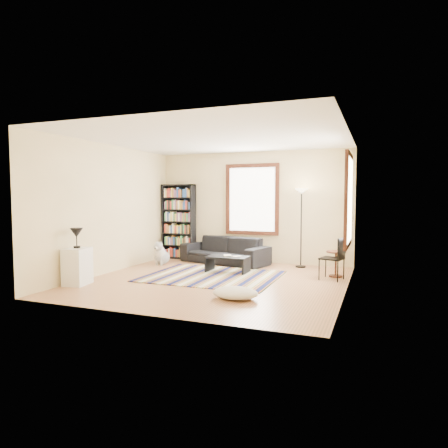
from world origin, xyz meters
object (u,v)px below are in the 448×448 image
(coffee_table, at_px, (228,264))
(floor_lamp, at_px, (301,228))
(folding_chair, at_px, (332,258))
(white_cabinet, at_px, (77,266))
(floor_cushion, at_px, (235,293))
(dog, at_px, (162,253))
(sofa, at_px, (225,250))
(side_table, at_px, (336,264))
(bookshelf, at_px, (179,222))

(coffee_table, height_order, floor_lamp, floor_lamp)
(floor_lamp, distance_m, folding_chair, 1.55)
(white_cabinet, bearing_deg, folding_chair, 16.47)
(floor_cushion, bearing_deg, dog, 138.43)
(coffee_table, distance_m, folding_chair, 2.23)
(floor_lamp, bearing_deg, folding_chair, -55.21)
(sofa, relative_size, side_table, 4.16)
(side_table, relative_size, folding_chair, 0.63)
(coffee_table, bearing_deg, bookshelf, 143.94)
(coffee_table, xyz_separation_m, folding_chair, (2.22, 0.04, 0.25))
(side_table, xyz_separation_m, dog, (-4.16, 0.04, 0.01))
(floor_cushion, xyz_separation_m, side_table, (1.35, 2.45, 0.17))
(white_cabinet, distance_m, dog, 2.61)
(floor_cushion, relative_size, dog, 1.36)
(coffee_table, height_order, dog, dog)
(coffee_table, relative_size, floor_cushion, 1.18)
(coffee_table, distance_m, side_table, 2.30)
(coffee_table, height_order, white_cabinet, white_cabinet)
(coffee_table, height_order, floor_cushion, coffee_table)
(sofa, relative_size, floor_cushion, 2.94)
(dog, bearing_deg, bookshelf, 90.61)
(sofa, distance_m, folding_chair, 2.95)
(floor_cushion, height_order, side_table, side_table)
(floor_lamp, bearing_deg, bookshelf, 177.07)
(floor_cushion, xyz_separation_m, floor_lamp, (0.47, 3.32, 0.83))
(floor_lamp, height_order, dog, floor_lamp)
(bookshelf, bearing_deg, floor_cushion, -50.66)
(floor_cushion, bearing_deg, bookshelf, 129.34)
(folding_chair, xyz_separation_m, dog, (-4.11, 0.38, -0.15))
(bookshelf, relative_size, floor_lamp, 1.08)
(floor_lamp, xyz_separation_m, folding_chair, (0.84, -1.21, -0.50))
(bookshelf, distance_m, floor_cushion, 4.60)
(coffee_table, bearing_deg, white_cabinet, -135.80)
(floor_lamp, xyz_separation_m, dog, (-3.27, -0.83, -0.65))
(coffee_table, xyz_separation_m, white_cabinet, (-2.23, -2.17, 0.17))
(folding_chair, height_order, white_cabinet, folding_chair)
(coffee_table, bearing_deg, sofa, 114.26)
(floor_lamp, relative_size, dog, 3.31)
(floor_cushion, distance_m, white_cabinet, 3.16)
(side_table, height_order, folding_chair, folding_chair)
(coffee_table, distance_m, floor_cushion, 2.27)
(white_cabinet, bearing_deg, floor_cushion, -8.20)
(bookshelf, height_order, dog, bookshelf)
(side_table, height_order, white_cabinet, white_cabinet)
(sofa, xyz_separation_m, floor_lamp, (1.90, 0.10, 0.60))
(white_cabinet, bearing_deg, floor_lamp, 33.47)
(floor_lamp, bearing_deg, dog, -165.76)
(sofa, xyz_separation_m, folding_chair, (2.74, -1.11, 0.10))
(floor_lamp, relative_size, white_cabinet, 2.66)
(folding_chair, xyz_separation_m, white_cabinet, (-4.45, -2.21, -0.08))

